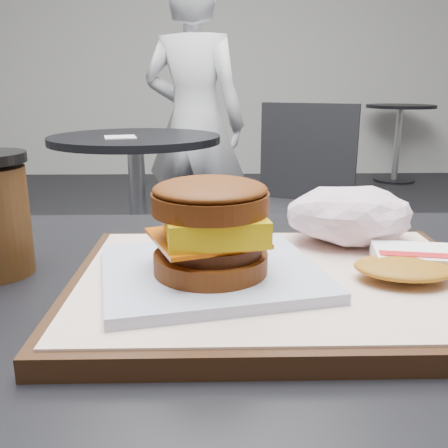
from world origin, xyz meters
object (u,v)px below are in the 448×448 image
breakfast_sandwich (211,238)px  patron (194,124)px  neighbor_chair (277,193)px  neighbor_table (137,183)px  hash_brown (414,263)px  serving_tray (278,284)px  crumpled_wrapper (350,215)px

breakfast_sandwich → patron: 2.26m
neighbor_chair → breakfast_sandwich: bearing=-99.5°
neighbor_table → neighbor_chair: bearing=-1.5°
hash_brown → neighbor_chair: size_ratio=0.14×
neighbor_table → serving_tray: bearing=-77.1°
crumpled_wrapper → patron: size_ratio=0.09×
hash_brown → neighbor_chair: (0.09, 1.63, -0.29)m
hash_brown → crumpled_wrapper: crumpled_wrapper is taller
neighbor_table → hash_brown: bearing=-73.0°
serving_tray → hash_brown: hash_brown is taller
hash_brown → crumpled_wrapper: 0.11m
serving_tray → patron: 2.25m
breakfast_sandwich → neighbor_table: size_ratio=0.30×
crumpled_wrapper → patron: bearing=96.5°
breakfast_sandwich → hash_brown: size_ratio=1.76×
breakfast_sandwich → neighbor_chair: (0.27, 1.64, -0.32)m
crumpled_wrapper → patron: 2.17m
serving_tray → crumpled_wrapper: crumpled_wrapper is taller
neighbor_chair → neighbor_table: bearing=178.5°
hash_brown → neighbor_table: 1.74m
breakfast_sandwich → hash_brown: (0.19, 0.01, -0.03)m
hash_brown → neighbor_chair: neighbor_chair is taller
breakfast_sandwich → neighbor_table: breakfast_sandwich is taller
serving_tray → neighbor_chair: 1.66m
serving_tray → hash_brown: (0.12, -0.00, 0.02)m
serving_tray → neighbor_chair: size_ratio=0.43×
serving_tray → neighbor_chair: bearing=82.6°
serving_tray → crumpled_wrapper: 0.14m
serving_tray → breakfast_sandwich: bearing=-168.5°
hash_brown → patron: (-0.28, 2.25, -0.05)m
hash_brown → patron: patron is taller
patron → crumpled_wrapper: bearing=113.9°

